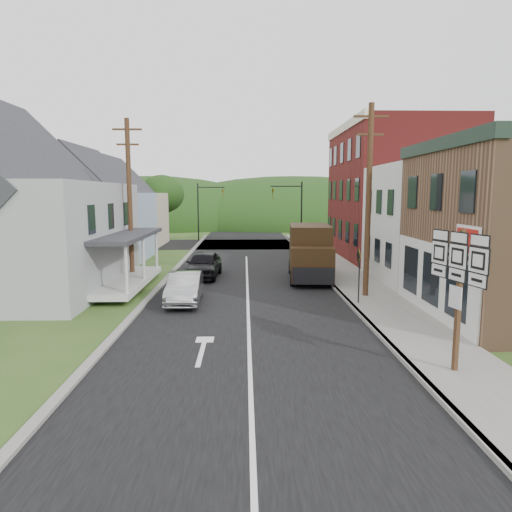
{
  "coord_description": "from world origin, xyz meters",
  "views": [
    {
      "loc": [
        -0.14,
        -17.59,
        4.94
      ],
      "look_at": [
        0.36,
        2.4,
        2.2
      ],
      "focal_mm": 32.0,
      "sensor_mm": 36.0,
      "label": 1
    }
  ],
  "objects": [
    {
      "name": "utility_pole_left",
      "position": [
        -6.5,
        8.0,
        4.66
      ],
      "size": [
        1.6,
        0.26,
        9.0
      ],
      "color": "#472D19",
      "rests_on": "ground"
    },
    {
      "name": "dark_sedan",
      "position": [
        -2.57,
        9.15,
        0.77
      ],
      "size": [
        2.14,
        4.64,
        1.54
      ],
      "primitive_type": "imported",
      "rotation": [
        0.0,
        0.0,
        -0.07
      ],
      "color": "black",
      "rests_on": "ground"
    },
    {
      "name": "delivery_van",
      "position": [
        3.61,
        8.26,
        1.59
      ],
      "size": [
        2.7,
        5.77,
        3.14
      ],
      "rotation": [
        0.0,
        0.0,
        -0.08
      ],
      "color": "black",
      "rests_on": "ground"
    },
    {
      "name": "storefront_white",
      "position": [
        11.3,
        7.5,
        3.25
      ],
      "size": [
        8.0,
        7.0,
        6.5
      ],
      "primitive_type": "cube",
      "color": "silver",
      "rests_on": "ground"
    },
    {
      "name": "house_cream",
      "position": [
        -11.5,
        26.0,
        3.69
      ],
      "size": [
        7.14,
        8.16,
        7.28
      ],
      "color": "#BCAA91",
      "rests_on": "ground"
    },
    {
      "name": "house_blue",
      "position": [
        -11.0,
        17.0,
        3.69
      ],
      "size": [
        7.14,
        8.16,
        7.28
      ],
      "color": "#90A6C4",
      "rests_on": "ground"
    },
    {
      "name": "cross_road",
      "position": [
        0.0,
        27.0,
        0.0
      ],
      "size": [
        60.0,
        9.0,
        0.02
      ],
      "primitive_type": "cube",
      "color": "black",
      "rests_on": "ground"
    },
    {
      "name": "curb_left",
      "position": [
        -4.65,
        8.0,
        0.06
      ],
      "size": [
        0.3,
        55.0,
        0.12
      ],
      "primitive_type": "cube",
      "color": "slate",
      "rests_on": "ground"
    },
    {
      "name": "sidewalk_right",
      "position": [
        5.9,
        8.0,
        0.07
      ],
      "size": [
        2.8,
        55.0,
        0.15
      ],
      "primitive_type": "cube",
      "color": "slate",
      "rests_on": "ground"
    },
    {
      "name": "ground",
      "position": [
        0.0,
        0.0,
        0.0
      ],
      "size": [
        120.0,
        120.0,
        0.0
      ],
      "primitive_type": "plane",
      "color": "#2D4719",
      "rests_on": "ground"
    },
    {
      "name": "warning_sign",
      "position": [
        4.86,
        1.99,
        1.71
      ],
      "size": [
        0.1,
        0.68,
        2.44
      ],
      "rotation": [
        0.0,
        0.0,
        0.0
      ],
      "color": "black",
      "rests_on": "sidewalk_right"
    },
    {
      "name": "tree_left_c",
      "position": [
        -19.0,
        20.0,
        5.94
      ],
      "size": [
        5.8,
        5.8,
        8.41
      ],
      "color": "#382616",
      "rests_on": "ground"
    },
    {
      "name": "house_gray",
      "position": [
        -12.0,
        6.0,
        4.23
      ],
      "size": [
        10.2,
        12.24,
        8.35
      ],
      "color": "#9C9FA1",
      "rests_on": "ground"
    },
    {
      "name": "curb_right",
      "position": [
        4.55,
        8.0,
        0.07
      ],
      "size": [
        0.2,
        55.0,
        0.15
      ],
      "primitive_type": "cube",
      "color": "slate",
      "rests_on": "ground"
    },
    {
      "name": "tree_left_d",
      "position": [
        -9.0,
        32.0,
        4.88
      ],
      "size": [
        4.8,
        4.8,
        6.94
      ],
      "color": "#382616",
      "rests_on": "ground"
    },
    {
      "name": "forested_ridge",
      "position": [
        0.0,
        55.0,
        0.0
      ],
      "size": [
        90.0,
        30.0,
        16.0
      ],
      "primitive_type": "ellipsoid",
      "color": "#18340F",
      "rests_on": "ground"
    },
    {
      "name": "traffic_signal_left",
      "position": [
        -4.3,
        30.5,
        3.76
      ],
      "size": [
        2.87,
        0.2,
        6.0
      ],
      "color": "black",
      "rests_on": "ground"
    },
    {
      "name": "silver_sedan",
      "position": [
        -2.87,
        2.84,
        0.68
      ],
      "size": [
        1.55,
        4.16,
        1.36
      ],
      "primitive_type": "imported",
      "rotation": [
        0.0,
        0.0,
        0.03
      ],
      "color": "#ABABB0",
      "rests_on": "ground"
    },
    {
      "name": "storefront_red",
      "position": [
        11.3,
        17.0,
        5.0
      ],
      "size": [
        8.0,
        12.0,
        10.0
      ],
      "primitive_type": "cube",
      "color": "maroon",
      "rests_on": "ground"
    },
    {
      "name": "traffic_signal_right",
      "position": [
        4.3,
        23.5,
        3.76
      ],
      "size": [
        2.87,
        0.2,
        6.0
      ],
      "color": "black",
      "rests_on": "ground"
    },
    {
      "name": "utility_pole_right",
      "position": [
        5.6,
        3.5,
        4.66
      ],
      "size": [
        1.6,
        0.26,
        9.0
      ],
      "color": "#472D19",
      "rests_on": "ground"
    },
    {
      "name": "route_sign_cluster",
      "position": [
        5.55,
        -5.79,
        2.65
      ],
      "size": [
        0.54,
        2.17,
        3.86
      ],
      "rotation": [
        0.0,
        0.0,
        0.21
      ],
      "color": "#472D19",
      "rests_on": "sidewalk_right"
    },
    {
      "name": "road",
      "position": [
        0.0,
        10.0,
        0.0
      ],
      "size": [
        9.0,
        90.0,
        0.02
      ],
      "primitive_type": "cube",
      "color": "black",
      "rests_on": "ground"
    }
  ]
}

